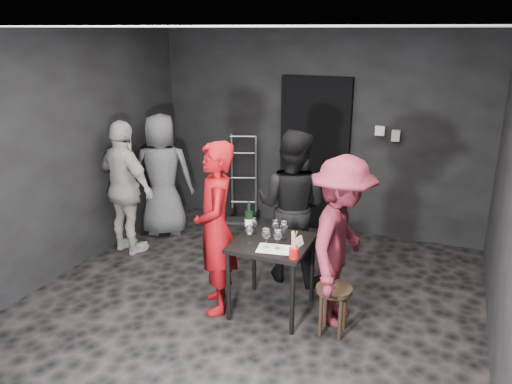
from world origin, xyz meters
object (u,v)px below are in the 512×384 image
at_px(man_maroon, 341,235).
at_px(bystander_grey, 162,169).
at_px(hand_truck, 243,205).
at_px(wine_bottle, 249,222).
at_px(stool, 334,297).
at_px(woman_black, 292,197).
at_px(bystander_cream, 125,181).
at_px(server_red, 215,217).
at_px(tasting_table, 272,251).
at_px(breadstick_cup, 294,245).

xyz_separation_m(man_maroon, bystander_grey, (-2.71, 1.24, 0.02)).
height_order(hand_truck, wine_bottle, hand_truck).
xyz_separation_m(hand_truck, stool, (1.93, -2.33, 0.14)).
distance_m(stool, wine_bottle, 1.09).
relative_size(woman_black, bystander_cream, 1.03).
relative_size(stool, server_red, 0.24).
xyz_separation_m(man_maroon, bystander_cream, (-2.80, 0.55, 0.04)).
xyz_separation_m(server_red, woman_black, (0.47, 0.90, -0.02)).
bearing_deg(bystander_cream, tasting_table, -179.80).
bearing_deg(man_maroon, server_red, 102.84).
height_order(tasting_table, wine_bottle, wine_bottle).
distance_m(man_maroon, bystander_cream, 2.86).
height_order(hand_truck, bystander_cream, bystander_cream).
distance_m(tasting_table, woman_black, 0.81).
distance_m(hand_truck, server_red, 2.55).
bearing_deg(bystander_grey, hand_truck, -155.30).
xyz_separation_m(stool, breadstick_cup, (-0.35, -0.12, 0.50)).
relative_size(bystander_cream, wine_bottle, 5.52).
bearing_deg(hand_truck, tasting_table, -79.55).
bearing_deg(woman_black, stool, 131.47).
bearing_deg(wine_bottle, tasting_table, -14.75).
bearing_deg(wine_bottle, woman_black, 71.96).
bearing_deg(stool, bystander_cream, 164.51).
bearing_deg(woman_black, breadstick_cup, 112.60).
distance_m(server_red, man_maroon, 1.20).
xyz_separation_m(hand_truck, tasting_table, (1.27, -2.17, 0.42)).
bearing_deg(stool, bystander_grey, 151.67).
xyz_separation_m(wine_bottle, breadstick_cup, (0.58, -0.34, -0.01)).
bearing_deg(man_maroon, tasting_table, 98.57).
bearing_deg(bystander_grey, woman_black, 141.79).
xyz_separation_m(stool, bystander_grey, (-2.72, 1.47, 0.54)).
relative_size(woman_black, wine_bottle, 5.69).
height_order(stool, breadstick_cup, breadstick_cup).
bearing_deg(woman_black, bystander_grey, -12.59).
xyz_separation_m(tasting_table, bystander_grey, (-2.06, 1.31, 0.26)).
distance_m(bystander_grey, breadstick_cup, 2.85).
bearing_deg(stool, breadstick_cup, -161.46).
bearing_deg(tasting_table, bystander_grey, 147.52).
distance_m(server_red, breadstick_cup, 0.85).
bearing_deg(stool, man_maroon, 92.80).
distance_m(woman_black, breadstick_cup, 1.09).
distance_m(wine_bottle, breadstick_cup, 0.67).
bearing_deg(bystander_grey, server_red, 113.91).
relative_size(tasting_table, man_maroon, 0.42).
xyz_separation_m(hand_truck, breadstick_cup, (1.58, -2.44, 0.64)).
distance_m(stool, server_red, 1.33).
relative_size(hand_truck, bystander_grey, 0.69).
xyz_separation_m(server_red, bystander_cream, (-1.62, 0.77, -0.05)).
bearing_deg(server_red, stool, 60.18).
bearing_deg(man_maroon, breadstick_cup, 137.49).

